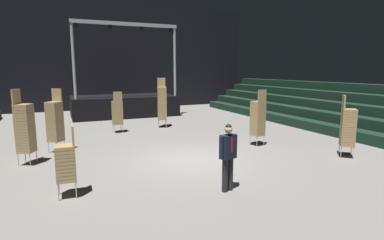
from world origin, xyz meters
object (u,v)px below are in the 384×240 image
Objects in this scene: chair_stack_front_left at (25,127)px; chair_stack_mid_left at (162,103)px; chair_stack_rear_left at (55,121)px; stage_riser at (124,105)px; chair_stack_rear_right at (348,127)px; chair_stack_mid_right at (258,118)px; chair_stack_front_right at (117,112)px; chair_stack_mid_centre at (66,162)px; man_with_tie at (228,154)px.

chair_stack_front_left is 0.93× the size of chair_stack_mid_left.
chair_stack_front_left reaches higher than chair_stack_rear_left.
stage_riser is 13.82m from chair_stack_rear_right.
chair_stack_mid_left reaches higher than chair_stack_mid_right.
chair_stack_front_right is 0.92× the size of chair_stack_rear_right.
chair_stack_rear_right is at bearing 130.33° from chair_stack_mid_left.
chair_stack_mid_centre is 8.88m from chair_stack_rear_right.
chair_stack_mid_centre is 0.80× the size of chair_stack_rear_right.
chair_stack_front_left reaches higher than man_with_tie.
stage_riser is at bearing 72.05° from chair_stack_front_right.
chair_stack_mid_right is (8.17, -0.80, -0.08)m from chair_stack_front_left.
chair_stack_front_left is at bearing -135.33° from chair_stack_front_right.
chair_stack_front_right is (3.55, 3.97, -0.21)m from chair_stack_front_left.
chair_stack_rear_left is at bearing -138.57° from chair_stack_front_right.
chair_stack_front_left is 1.08× the size of chair_stack_mid_right.
chair_stack_mid_right is at bearing -155.32° from chair_stack_rear_left.
chair_stack_front_left reaches higher than chair_stack_front_right.
chair_stack_front_right is at bearing -94.42° from chair_stack_rear_left.
chair_stack_mid_left reaches higher than man_with_tie.
chair_stack_rear_right is at bearing 97.05° from chair_stack_front_left.
chair_stack_rear_right is (8.88, -0.20, 0.21)m from chair_stack_mid_centre.
stage_riser is 13.85m from man_with_tie.
chair_stack_mid_right is at bearing -72.58° from stage_riser.
stage_riser is 9.14m from chair_stack_rear_left.
chair_stack_rear_right is (9.12, -4.70, -0.08)m from chair_stack_rear_left.
chair_stack_front_left is 1.12× the size of chair_stack_rear_right.
stage_riser reaches higher than chair_stack_mid_right.
chair_stack_mid_centre reaches higher than man_with_tie.
chair_stack_rear_left is (-5.07, -3.15, -0.13)m from chair_stack_mid_left.
stage_riser is 2.84× the size of chair_stack_rear_left.
chair_stack_front_left reaches higher than chair_stack_mid_centre.
chair_stack_front_left is at bearing 20.37° from chair_stack_mid_centre.
chair_stack_front_right is 6.65m from chair_stack_mid_right.
chair_stack_mid_right is at bearing 110.39° from chair_stack_front_left.
stage_riser is 10.67m from chair_stack_front_left.
stage_riser is 5.13m from chair_stack_mid_left.
chair_stack_mid_right reaches higher than chair_stack_rear_right.
chair_stack_rear_right is at bearing -166.71° from chair_stack_rear_left.
chair_stack_rear_left is (-4.10, -8.16, 0.44)m from stage_riser.
man_with_tie is at bearing -142.66° from chair_stack_mid_right.
chair_stack_rear_left reaches higher than chair_stack_mid_right.
chair_stack_mid_centre is (-4.83, -7.65, -0.42)m from chair_stack_mid_left.
chair_stack_mid_right is at bearing -69.53° from chair_stack_mid_centre.
stage_riser reaches higher than man_with_tie.
chair_stack_mid_left is 1.11× the size of chair_stack_rear_left.
chair_stack_front_right is 9.80m from chair_stack_rear_right.
stage_riser is 3.07× the size of chair_stack_rear_right.
chair_stack_front_right reaches higher than man_with_tie.
chair_stack_rear_right reaches higher than man_with_tie.
chair_stack_front_right is (-1.40, -5.47, 0.27)m from stage_riser.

